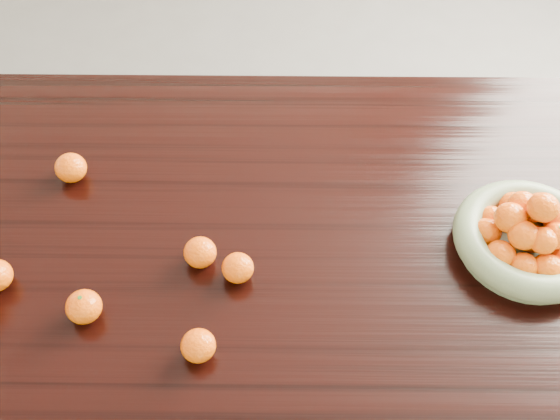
{
  "coord_description": "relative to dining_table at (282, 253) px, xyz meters",
  "views": [
    {
      "loc": [
        0.0,
        -0.8,
        1.76
      ],
      "look_at": [
        -0.0,
        -0.02,
        0.83
      ],
      "focal_mm": 40.0,
      "sensor_mm": 36.0,
      "label": 1
    }
  ],
  "objects": [
    {
      "name": "loose_orange_0",
      "position": [
        -0.36,
        -0.21,
        0.12
      ],
      "size": [
        0.07,
        0.07,
        0.06
      ],
      "primitive_type": "ellipsoid",
      "color": "#E96106",
      "rests_on": "dining_table"
    },
    {
      "name": "loose_orange_4",
      "position": [
        -0.08,
        -0.12,
        0.12
      ],
      "size": [
        0.06,
        0.06,
        0.06
      ],
      "primitive_type": "ellipsoid",
      "color": "#E96106",
      "rests_on": "dining_table"
    },
    {
      "name": "fruit_bowl",
      "position": [
        0.49,
        -0.05,
        0.13
      ],
      "size": [
        0.29,
        0.29,
        0.15
      ],
      "rotation": [
        0.0,
        0.0,
        -0.28
      ],
      "color": "gray",
      "rests_on": "dining_table"
    },
    {
      "name": "loose_orange_2",
      "position": [
        -0.16,
        -0.09,
        0.12
      ],
      "size": [
        0.06,
        0.06,
        0.06
      ],
      "primitive_type": "ellipsoid",
      "color": "#E96106",
      "rests_on": "dining_table"
    },
    {
      "name": "dining_table",
      "position": [
        0.0,
        0.0,
        0.0
      ],
      "size": [
        2.0,
        1.0,
        0.75
      ],
      "color": "black",
      "rests_on": "ground"
    },
    {
      "name": "loose_orange_3",
      "position": [
        -0.46,
        0.14,
        0.12
      ],
      "size": [
        0.07,
        0.07,
        0.06
      ],
      "primitive_type": "ellipsoid",
      "color": "#E96106",
      "rests_on": "dining_table"
    },
    {
      "name": "ground",
      "position": [
        0.0,
        0.0,
        -0.66
      ],
      "size": [
        5.0,
        5.0,
        0.0
      ],
      "primitive_type": "plane",
      "color": "#575452",
      "rests_on": "ground"
    },
    {
      "name": "loose_orange_1",
      "position": [
        -0.14,
        -0.29,
        0.12
      ],
      "size": [
        0.06,
        0.06,
        0.06
      ],
      "primitive_type": "ellipsoid",
      "color": "#E96106",
      "rests_on": "dining_table"
    }
  ]
}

